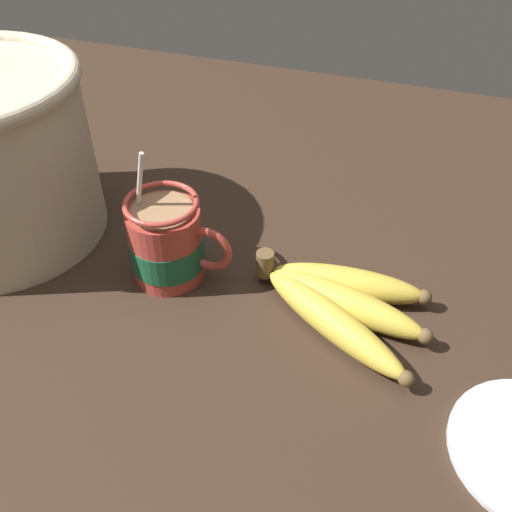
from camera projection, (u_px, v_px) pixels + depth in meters
The scene contains 3 objects.
table at pixel (215, 315), 63.01cm from camera, with size 125.76×125.76×3.56cm.
coffee_mug at pixel (167, 243), 62.61cm from camera, with size 12.32×8.23×15.63cm.
banana_bunch at pixel (341, 302), 59.57cm from camera, with size 19.80×14.52×4.10cm.
Camera 1 is at (18.06, -39.52, 48.10)cm, focal length 40.00 mm.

